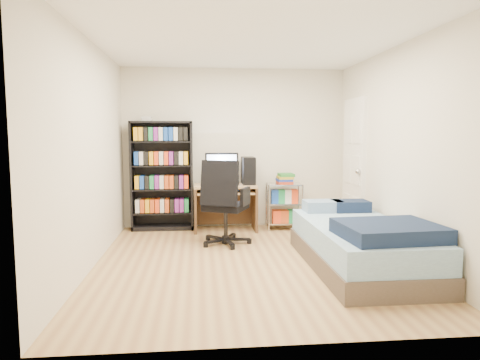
{
  "coord_description": "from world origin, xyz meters",
  "views": [
    {
      "loc": [
        -0.57,
        -4.8,
        1.46
      ],
      "look_at": [
        -0.07,
        0.4,
        0.91
      ],
      "focal_mm": 32.0,
      "sensor_mm": 36.0,
      "label": 1
    }
  ],
  "objects": [
    {
      "name": "room",
      "position": [
        0.0,
        0.0,
        1.25
      ],
      "size": [
        3.58,
        4.08,
        2.58
      ],
      "color": "tan",
      "rests_on": "ground"
    },
    {
      "name": "media_shelf",
      "position": [
        -1.14,
        1.84,
        0.86
      ],
      "size": [
        0.94,
        0.31,
        1.74
      ],
      "color": "black",
      "rests_on": "room"
    },
    {
      "name": "computer_desk",
      "position": [
        -0.08,
        1.71,
        0.64
      ],
      "size": [
        0.94,
        0.55,
        1.19
      ],
      "color": "tan",
      "rests_on": "room"
    },
    {
      "name": "office_chair",
      "position": [
        -0.24,
        0.8,
        0.36
      ],
      "size": [
        0.89,
        0.89,
        1.14
      ],
      "rotation": [
        0.0,
        0.0,
        -0.41
      ],
      "color": "black",
      "rests_on": "room"
    },
    {
      "name": "wire_cart",
      "position": [
        0.75,
        1.7,
        0.57
      ],
      "size": [
        0.56,
        0.42,
        0.87
      ],
      "rotation": [
        0.0,
        0.0,
        -0.05
      ],
      "color": "silver",
      "rests_on": "room"
    },
    {
      "name": "bed",
      "position": [
        1.19,
        -0.34,
        0.27
      ],
      "size": [
        1.08,
        2.16,
        0.62
      ],
      "color": "brown",
      "rests_on": "room"
    },
    {
      "name": "door",
      "position": [
        1.72,
        1.35,
        1.0
      ],
      "size": [
        0.12,
        0.8,
        2.0
      ],
      "color": "white",
      "rests_on": "room"
    }
  ]
}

